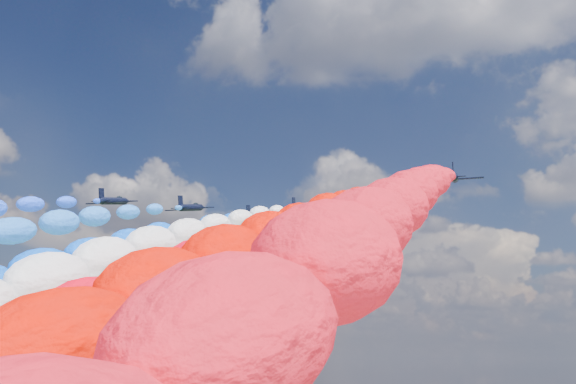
% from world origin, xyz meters
% --- Properties ---
extents(jet_0, '(10.21, 13.56, 5.46)m').
position_xyz_m(jet_0, '(-31.59, -7.20, 104.63)').
color(jet_0, black).
extents(jet_1, '(9.56, 13.10, 5.46)m').
position_xyz_m(jet_1, '(-20.03, 2.64, 104.63)').
color(jet_1, black).
extents(jet_2, '(9.80, 13.27, 5.46)m').
position_xyz_m(jet_2, '(-10.51, 14.72, 104.63)').
color(jet_2, black).
extents(trail_2, '(6.48, 123.32, 44.17)m').
position_xyz_m(trail_2, '(-10.51, -48.98, 84.64)').
color(trail_2, blue).
extents(jet_3, '(9.90, 13.34, 5.46)m').
position_xyz_m(jet_3, '(0.26, 10.97, 104.63)').
color(jet_3, black).
extents(trail_3, '(6.48, 123.32, 44.17)m').
position_xyz_m(trail_3, '(0.26, -52.73, 84.64)').
color(trail_3, silver).
extents(jet_4, '(10.33, 13.65, 5.46)m').
position_xyz_m(jet_4, '(-0.20, 24.45, 104.63)').
color(jet_4, black).
extents(trail_4, '(6.48, 123.32, 44.17)m').
position_xyz_m(trail_4, '(-0.20, -39.25, 84.64)').
color(trail_4, white).
extents(jet_5, '(10.28, 13.61, 5.46)m').
position_xyz_m(jet_5, '(8.99, 14.02, 104.63)').
color(jet_5, black).
extents(trail_5, '(6.48, 123.32, 44.17)m').
position_xyz_m(trail_5, '(8.99, -49.68, 84.64)').
color(trail_5, '#F60119').
extents(jet_6, '(9.87, 13.32, 5.46)m').
position_xyz_m(jet_6, '(20.77, 3.33, 104.63)').
color(jet_6, black).
extents(trail_6, '(6.48, 123.32, 44.17)m').
position_xyz_m(trail_6, '(20.77, -60.37, 84.64)').
color(trail_6, '#E30C00').
extents(jet_7, '(10.11, 13.49, 5.46)m').
position_xyz_m(jet_7, '(32.01, -4.48, 104.63)').
color(jet_7, black).
extents(trail_7, '(6.48, 123.32, 44.17)m').
position_xyz_m(trail_7, '(32.01, -68.19, 84.64)').
color(trail_7, red).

